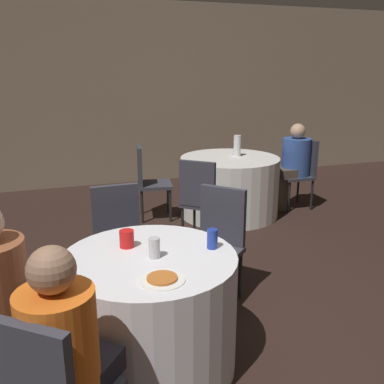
{
  "coord_description": "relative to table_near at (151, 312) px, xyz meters",
  "views": [
    {
      "loc": [
        -0.73,
        -2.15,
        1.81
      ],
      "look_at": [
        0.33,
        1.0,
        0.84
      ],
      "focal_mm": 40.0,
      "sensor_mm": 36.0,
      "label": 1
    }
  ],
  "objects": [
    {
      "name": "ground_plane",
      "position": [
        0.23,
        -0.12,
        -0.37
      ],
      "size": [
        16.0,
        16.0,
        0.0
      ],
      "primitive_type": "plane",
      "color": "black"
    },
    {
      "name": "wall_back",
      "position": [
        0.23,
        4.55,
        1.03
      ],
      "size": [
        16.0,
        0.06,
        2.8
      ],
      "color": "gray",
      "rests_on": "ground_plane"
    },
    {
      "name": "table_near",
      "position": [
        0.0,
        0.0,
        0.0
      ],
      "size": [
        1.05,
        1.05,
        0.74
      ],
      "color": "silver",
      "rests_on": "ground_plane"
    },
    {
      "name": "table_far",
      "position": [
        1.61,
        2.51,
        0.0
      ],
      "size": [
        1.23,
        1.23,
        0.74
      ],
      "color": "white",
      "rests_on": "ground_plane"
    },
    {
      "name": "chair_near_north",
      "position": [
        -0.04,
        0.94,
        0.17
      ],
      "size": [
        0.42,
        0.42,
        0.91
      ],
      "rotation": [
        0.0,
        0.0,
        -3.1
      ],
      "color": "#383842",
      "rests_on": "ground_plane"
    },
    {
      "name": "chair_near_northeast",
      "position": [
        0.69,
        0.63,
        0.17
      ],
      "size": [
        0.57,
        0.57,
        0.91
      ],
      "rotation": [
        0.0,
        0.0,
        -3.97
      ],
      "color": "#383842",
      "rests_on": "ground_plane"
    },
    {
      "name": "chair_far_southwest",
      "position": [
        0.94,
        1.73,
        0.17
      ],
      "size": [
        0.56,
        0.56,
        0.91
      ],
      "rotation": [
        0.0,
        0.0,
        -0.71
      ],
      "color": "#383842",
      "rests_on": "ground_plane"
    },
    {
      "name": "chair_far_west",
      "position": [
        0.59,
        2.69,
        0.17
      ],
      "size": [
        0.47,
        0.46,
        0.91
      ],
      "rotation": [
        0.0,
        0.0,
        -1.75
      ],
      "color": "#383842",
      "rests_on": "ground_plane"
    },
    {
      "name": "chair_far_east",
      "position": [
        2.64,
        2.5,
        0.17
      ],
      "size": [
        0.41,
        0.4,
        0.91
      ],
      "rotation": [
        0.0,
        0.0,
        1.56
      ],
      "color": "#383842",
      "rests_on": "ground_plane"
    },
    {
      "name": "person_orange_shirt",
      "position": [
        -0.49,
        -0.6,
        0.21
      ],
      "size": [
        0.45,
        0.47,
        1.15
      ],
      "rotation": [
        0.0,
        0.0,
        -0.68
      ],
      "color": "black",
      "rests_on": "ground_plane"
    },
    {
      "name": "person_blue_shirt",
      "position": [
        2.48,
        2.5,
        0.21
      ],
      "size": [
        0.52,
        0.37,
        1.13
      ],
      "rotation": [
        0.0,
        0.0,
        1.56
      ],
      "color": "#4C4238",
      "rests_on": "ground_plane"
    },
    {
      "name": "person_floral_shirt",
      "position": [
        -0.78,
        -0.12,
        0.24
      ],
      "size": [
        0.52,
        0.39,
        1.19
      ],
      "rotation": [
        0.0,
        0.0,
        -1.42
      ],
      "color": "#33384C",
      "rests_on": "ground_plane"
    },
    {
      "name": "pizza_plate_near",
      "position": [
        -0.0,
        -0.31,
        0.38
      ],
      "size": [
        0.25,
        0.25,
        0.02
      ],
      "color": "white",
      "rests_on": "table_near"
    },
    {
      "name": "soda_can_silver",
      "position": [
        0.03,
        -0.03,
        0.43
      ],
      "size": [
        0.07,
        0.07,
        0.12
      ],
      "color": "silver",
      "rests_on": "table_near"
    },
    {
      "name": "soda_can_blue",
      "position": [
        0.4,
        -0.01,
        0.43
      ],
      "size": [
        0.07,
        0.07,
        0.12
      ],
      "color": "#1E38A5",
      "rests_on": "table_near"
    },
    {
      "name": "cup_near",
      "position": [
        -0.1,
        0.18,
        0.42
      ],
      "size": [
        0.09,
        0.09,
        0.11
      ],
      "color": "red",
      "rests_on": "table_near"
    },
    {
      "name": "bottle_far",
      "position": [
        1.72,
        2.56,
        0.5
      ],
      "size": [
        0.09,
        0.09,
        0.26
      ],
      "color": "white",
      "rests_on": "table_far"
    }
  ]
}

